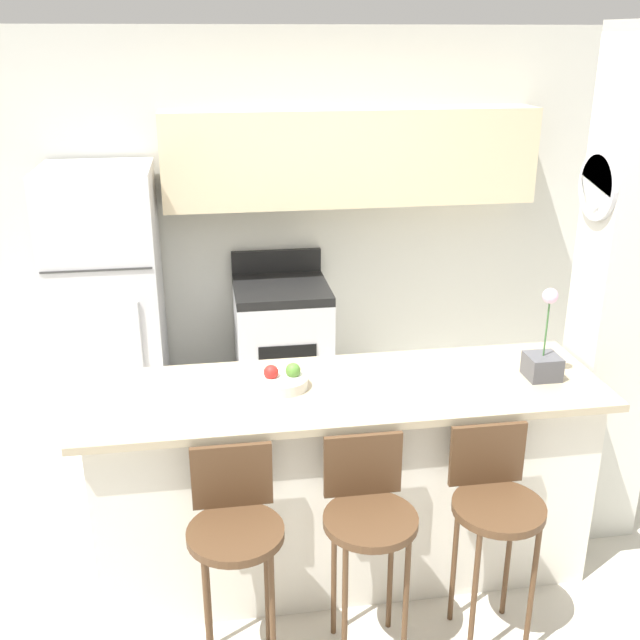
{
  "coord_description": "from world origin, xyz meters",
  "views": [
    {
      "loc": [
        -0.59,
        -3.01,
        2.49
      ],
      "look_at": [
        0.0,
        0.73,
        1.04
      ],
      "focal_mm": 42.0,
      "sensor_mm": 36.0,
      "label": 1
    }
  ],
  "objects_px": {
    "stove_range": "(282,346)",
    "bar_stool_mid": "(368,518)",
    "bar_stool_right": "(495,506)",
    "orchid_vase": "(543,358)",
    "refrigerator": "(108,301)",
    "bar_stool_left": "(235,531)",
    "fruit_bowl": "(283,380)",
    "trash_bin": "(201,405)"
  },
  "relations": [
    {
      "from": "bar_stool_mid",
      "to": "bar_stool_right",
      "type": "relative_size",
      "value": 1.0
    },
    {
      "from": "bar_stool_left",
      "to": "fruit_bowl",
      "type": "height_order",
      "value": "fruit_bowl"
    },
    {
      "from": "refrigerator",
      "to": "trash_bin",
      "type": "distance_m",
      "value": 0.91
    },
    {
      "from": "bar_stool_mid",
      "to": "bar_stool_left",
      "type": "bearing_deg",
      "value": 180.0
    },
    {
      "from": "orchid_vase",
      "to": "trash_bin",
      "type": "relative_size",
      "value": 1.15
    },
    {
      "from": "bar_stool_right",
      "to": "trash_bin",
      "type": "height_order",
      "value": "bar_stool_right"
    },
    {
      "from": "refrigerator",
      "to": "trash_bin",
      "type": "bearing_deg",
      "value": -23.12
    },
    {
      "from": "bar_stool_left",
      "to": "bar_stool_mid",
      "type": "xyz_separation_m",
      "value": [
        0.54,
        0.0,
        0.0
      ]
    },
    {
      "from": "stove_range",
      "to": "bar_stool_mid",
      "type": "height_order",
      "value": "stove_range"
    },
    {
      "from": "orchid_vase",
      "to": "trash_bin",
      "type": "distance_m",
      "value": 2.39
    },
    {
      "from": "refrigerator",
      "to": "bar_stool_right",
      "type": "xyz_separation_m",
      "value": [
        1.78,
        -2.26,
        -0.22
      ]
    },
    {
      "from": "refrigerator",
      "to": "fruit_bowl",
      "type": "xyz_separation_m",
      "value": [
        0.96,
        -1.68,
        0.15
      ]
    },
    {
      "from": "trash_bin",
      "to": "fruit_bowl",
      "type": "bearing_deg",
      "value": -74.55
    },
    {
      "from": "refrigerator",
      "to": "fruit_bowl",
      "type": "relative_size",
      "value": 7.5
    },
    {
      "from": "orchid_vase",
      "to": "fruit_bowl",
      "type": "distance_m",
      "value": 1.21
    },
    {
      "from": "refrigerator",
      "to": "bar_stool_left",
      "type": "xyz_separation_m",
      "value": [
        0.7,
        -2.26,
        -0.22
      ]
    },
    {
      "from": "bar_stool_right",
      "to": "fruit_bowl",
      "type": "xyz_separation_m",
      "value": [
        -0.82,
        0.57,
        0.37
      ]
    },
    {
      "from": "bar_stool_right",
      "to": "orchid_vase",
      "type": "xyz_separation_m",
      "value": [
        0.39,
        0.49,
        0.44
      ]
    },
    {
      "from": "refrigerator",
      "to": "stove_range",
      "type": "height_order",
      "value": "refrigerator"
    },
    {
      "from": "stove_range",
      "to": "bar_stool_right",
      "type": "relative_size",
      "value": 1.11
    },
    {
      "from": "orchid_vase",
      "to": "refrigerator",
      "type": "bearing_deg",
      "value": 140.77
    },
    {
      "from": "stove_range",
      "to": "trash_bin",
      "type": "height_order",
      "value": "stove_range"
    },
    {
      "from": "trash_bin",
      "to": "orchid_vase",
      "type": "bearing_deg",
      "value": -43.61
    },
    {
      "from": "refrigerator",
      "to": "bar_stool_left",
      "type": "relative_size",
      "value": 1.79
    },
    {
      "from": "stove_range",
      "to": "bar_stool_left",
      "type": "xyz_separation_m",
      "value": [
        -0.43,
        -2.28,
        0.19
      ]
    },
    {
      "from": "stove_range",
      "to": "bar_stool_left",
      "type": "height_order",
      "value": "stove_range"
    },
    {
      "from": "fruit_bowl",
      "to": "trash_bin",
      "type": "xyz_separation_m",
      "value": [
        -0.4,
        1.44,
        -0.83
      ]
    },
    {
      "from": "refrigerator",
      "to": "bar_stool_mid",
      "type": "relative_size",
      "value": 1.79
    },
    {
      "from": "bar_stool_right",
      "to": "refrigerator",
      "type": "bearing_deg",
      "value": 128.27
    },
    {
      "from": "refrigerator",
      "to": "bar_stool_right",
      "type": "bearing_deg",
      "value": -51.73
    },
    {
      "from": "bar_stool_right",
      "to": "trash_bin",
      "type": "distance_m",
      "value": 2.4
    },
    {
      "from": "bar_stool_left",
      "to": "orchid_vase",
      "type": "height_order",
      "value": "orchid_vase"
    },
    {
      "from": "bar_stool_right",
      "to": "fruit_bowl",
      "type": "distance_m",
      "value": 1.07
    },
    {
      "from": "refrigerator",
      "to": "orchid_vase",
      "type": "distance_m",
      "value": 2.81
    },
    {
      "from": "bar_stool_left",
      "to": "fruit_bowl",
      "type": "xyz_separation_m",
      "value": [
        0.26,
        0.57,
        0.37
      ]
    },
    {
      "from": "orchid_vase",
      "to": "bar_stool_mid",
      "type": "bearing_deg",
      "value": -152.25
    },
    {
      "from": "trash_bin",
      "to": "bar_stool_left",
      "type": "bearing_deg",
      "value": -86.01
    },
    {
      "from": "refrigerator",
      "to": "bar_stool_mid",
      "type": "bearing_deg",
      "value": -61.19
    },
    {
      "from": "refrigerator",
      "to": "trash_bin",
      "type": "relative_size",
      "value": 4.57
    },
    {
      "from": "bar_stool_right",
      "to": "fruit_bowl",
      "type": "height_order",
      "value": "fruit_bowl"
    },
    {
      "from": "stove_range",
      "to": "orchid_vase",
      "type": "height_order",
      "value": "orchid_vase"
    },
    {
      "from": "bar_stool_mid",
      "to": "bar_stool_right",
      "type": "distance_m",
      "value": 0.54
    }
  ]
}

